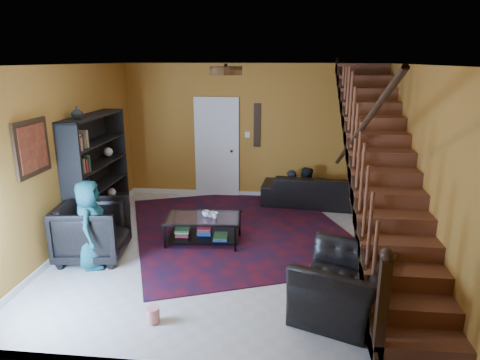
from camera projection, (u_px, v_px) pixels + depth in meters
The scene contains 21 objects.
floor at pixel (235, 250), 6.69m from camera, with size 5.50×5.50×0.00m, color beige.
room at pixel (173, 214), 8.08m from camera, with size 5.50×5.50×5.50m.
staircase at pixel (382, 167), 6.09m from camera, with size 0.95×5.02×3.18m.
bookshelf at pixel (98, 176), 7.24m from camera, with size 0.35×1.80×2.00m.
door at pixel (217, 149), 9.09m from camera, with size 0.82×0.05×2.05m, color silver.
framed_picture at pixel (32, 148), 5.61m from camera, with size 0.04×0.74×0.74m, color maroon.
wall_hanging at pixel (257, 125), 8.86m from camera, with size 0.14×0.03×0.90m, color black.
ceiling_fixture at pixel (226, 71), 5.18m from camera, with size 0.40×0.40×0.10m, color #3F2814.
rug at pixel (240, 228), 7.51m from camera, with size 3.48×3.98×0.02m, color #480C16.
sofa at pixel (316, 190), 8.66m from camera, with size 2.15×0.84×0.63m, color black.
armchair_left at pixel (93, 231), 6.31m from camera, with size 0.93×0.95×0.87m, color black.
armchair_right at pixel (343, 285), 4.91m from camera, with size 1.13×0.99×0.74m, color black.
person_adult_a at pixel (290, 197), 8.81m from camera, with size 0.42×0.28×1.16m, color black.
person_adult_b at pixel (305, 196), 8.77m from camera, with size 0.60×0.46×1.22m, color black.
person_child at pixel (90, 224), 5.99m from camera, with size 0.63×0.41×1.28m, color #195F5F.
coffee_table at pixel (203, 228), 6.87m from camera, with size 1.22×0.78×0.45m.
cup_a at pixel (206, 214), 6.83m from camera, with size 0.12×0.12×0.09m, color #999999.
cup_b at pixel (215, 216), 6.75m from camera, with size 0.09×0.09×0.09m, color #999999.
bowl at pixel (212, 215), 6.84m from camera, with size 0.21×0.21×0.05m, color #999999.
vase at pixel (77, 113), 6.46m from camera, with size 0.18×0.18×0.19m, color #999999.
popcorn_bucket at pixel (153, 315), 4.81m from camera, with size 0.15×0.15×0.17m, color red.
Camera 1 is at (0.74, -6.09, 2.87)m, focal length 32.00 mm.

